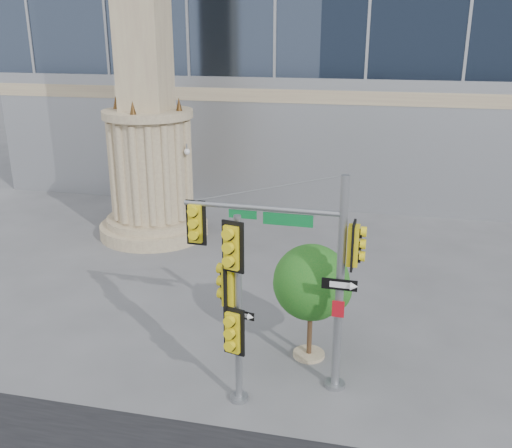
# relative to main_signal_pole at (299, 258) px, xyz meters

# --- Properties ---
(ground) EXTENTS (120.00, 120.00, 0.00)m
(ground) POSITION_rel_main_signal_pole_xyz_m (-1.35, -0.03, -3.20)
(ground) COLOR #545456
(ground) RESTS_ON ground
(monument) EXTENTS (4.40, 4.40, 16.60)m
(monument) POSITION_rel_main_signal_pole_xyz_m (-7.35, 8.97, 2.32)
(monument) COLOR #9D856A
(monument) RESTS_ON ground
(main_signal_pole) EXTENTS (4.01, 0.49, 5.16)m
(main_signal_pole) POSITION_rel_main_signal_pole_xyz_m (0.00, 0.00, 0.00)
(main_signal_pole) COLOR slate
(main_signal_pole) RESTS_ON ground
(secondary_signal_pole) EXTENTS (0.77, 0.68, 4.45)m
(secondary_signal_pole) POSITION_rel_main_signal_pole_xyz_m (-1.22, -1.12, -0.58)
(secondary_signal_pole) COLOR slate
(secondary_signal_pole) RESTS_ON ground
(street_tree) EXTENTS (1.96, 1.92, 3.06)m
(street_tree) POSITION_rel_main_signal_pole_xyz_m (0.19, 1.18, -1.19)
(street_tree) COLOR #9D856A
(street_tree) RESTS_ON ground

